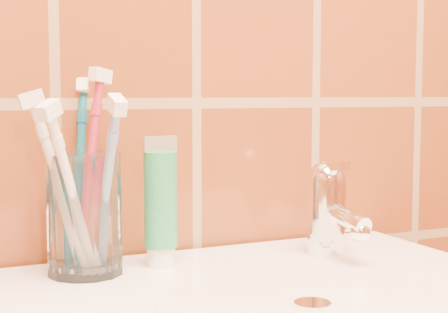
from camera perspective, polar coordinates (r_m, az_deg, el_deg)
name	(u,v)px	position (r m, az deg, el deg)	size (l,w,h in m)	color
glass_tumbler	(85,214)	(0.79, -11.49, -4.70)	(0.09, 0.09, 0.14)	white
toothpaste_tube	(161,205)	(0.81, -5.29, -4.07)	(0.04, 0.04, 0.15)	white
faucet	(329,205)	(0.88, 8.69, -4.01)	(0.05, 0.11, 0.12)	white
toothbrush_0	(80,175)	(0.83, -11.91, -1.48)	(0.05, 0.10, 0.23)	#0D5372
toothbrush_1	(60,187)	(0.77, -13.44, -2.51)	(0.08, 0.03, 0.21)	silver
toothbrush_2	(90,171)	(0.81, -11.10, -1.16)	(0.06, 0.04, 0.24)	#A32238
toothbrush_3	(106,191)	(0.75, -9.81, -2.83)	(0.03, 0.10, 0.21)	#6A89BD
toothbrush_4	(73,194)	(0.75, -12.45, -3.10)	(0.08, 0.07, 0.20)	white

